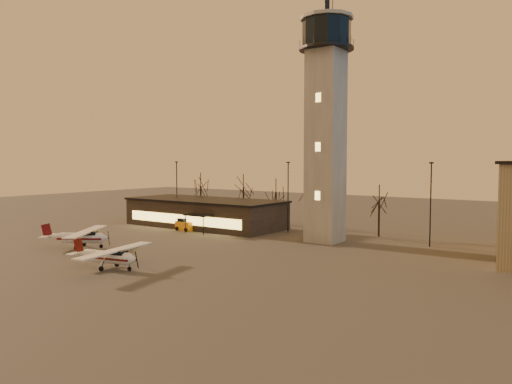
% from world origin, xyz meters
% --- Properties ---
extents(ground, '(220.00, 220.00, 0.00)m').
position_xyz_m(ground, '(0.00, 0.00, 0.00)').
color(ground, '#3E3B39').
rests_on(ground, ground).
extents(control_tower, '(6.80, 6.80, 32.60)m').
position_xyz_m(control_tower, '(0.00, 30.00, 16.33)').
color(control_tower, gray).
rests_on(control_tower, ground).
extents(terminal, '(25.40, 12.20, 4.30)m').
position_xyz_m(terminal, '(-21.99, 31.98, 2.16)').
color(terminal, black).
rests_on(terminal, ground).
extents(light_poles, '(58.50, 12.25, 10.14)m').
position_xyz_m(light_poles, '(0.50, 31.00, 5.41)').
color(light_poles, black).
rests_on(light_poles, ground).
extents(tree_row, '(37.20, 9.20, 8.80)m').
position_xyz_m(tree_row, '(-13.70, 39.16, 5.94)').
color(tree_row, black).
rests_on(tree_row, ground).
extents(cessna_front, '(7.97, 10.01, 2.76)m').
position_xyz_m(cessna_front, '(-8.90, 3.86, 0.94)').
color(cessna_front, white).
rests_on(cessna_front, ground).
extents(cessna_rear, '(8.65, 9.60, 2.94)m').
position_xyz_m(cessna_rear, '(-21.02, 9.28, 1.01)').
color(cessna_rear, white).
rests_on(cessna_rear, ground).
extents(service_cart, '(2.97, 2.00, 1.82)m').
position_xyz_m(service_cart, '(-21.47, 27.00, 0.69)').
color(service_cart, orange).
rests_on(service_cart, ground).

